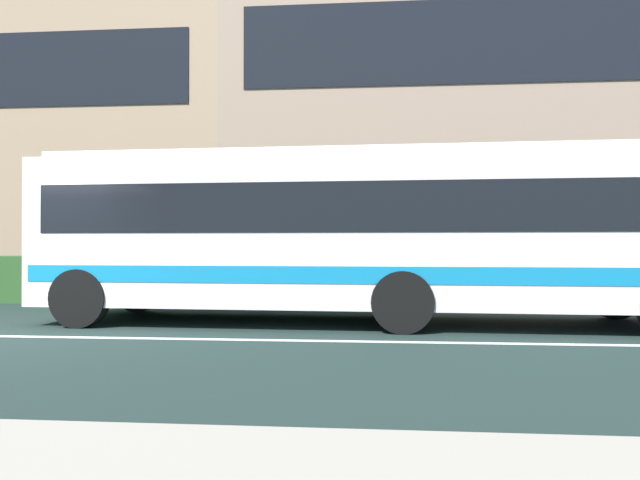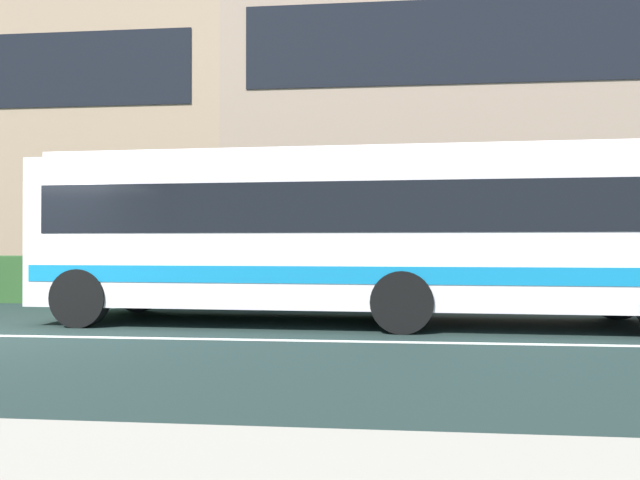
% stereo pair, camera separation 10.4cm
% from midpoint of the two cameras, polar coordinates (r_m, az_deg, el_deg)
% --- Properties ---
extents(ground_plane, '(160.00, 160.00, 0.00)m').
position_cam_midpoint_polar(ground_plane, '(10.34, -28.52, -8.26)').
color(ground_plane, '#1E2E2B').
extents(lane_centre_line, '(60.00, 0.16, 0.01)m').
position_cam_midpoint_polar(lane_centre_line, '(10.34, -28.52, -8.24)').
color(lane_centre_line, silver).
rests_on(lane_centre_line, ground_plane).
extents(hedge_row_far, '(17.44, 1.10, 1.13)m').
position_cam_midpoint_polar(hedge_row_far, '(15.98, -24.68, -3.46)').
color(hedge_row_far, '#305B2A').
rests_on(hedge_row_far, ground_plane).
extents(apartment_block_right, '(22.17, 10.74, 13.61)m').
position_cam_midpoint_polar(apartment_block_right, '(25.54, 18.82, 11.76)').
color(apartment_block_right, tan).
rests_on(apartment_block_right, ground_plane).
extents(transit_bus, '(11.59, 2.98, 3.04)m').
position_cam_midpoint_polar(transit_bus, '(10.58, 3.79, 0.98)').
color(transit_bus, silver).
rests_on(transit_bus, ground_plane).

